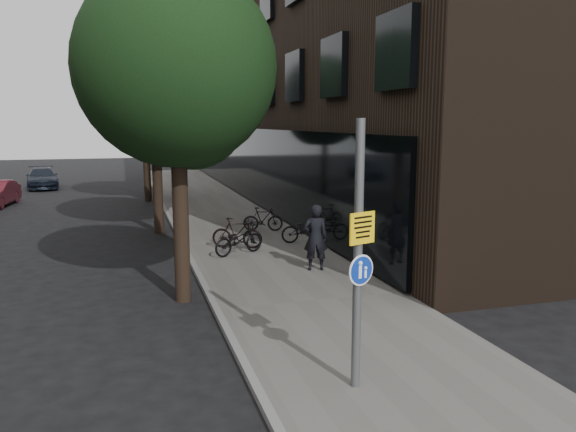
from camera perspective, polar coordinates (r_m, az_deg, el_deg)
name	(u,v)px	position (r m, az deg, el deg)	size (l,w,h in m)	color
ground	(366,367)	(9.95, 7.96, -14.97)	(120.00, 120.00, 0.00)	black
sidewalk	(251,243)	(19.10, -3.78, -2.74)	(4.50, 60.00, 0.12)	#5C5A55
curb_edge	(184,247)	(18.75, -10.51, -3.10)	(0.15, 60.00, 0.13)	slate
building_right_dark_brick	(346,33)	(33.00, 5.96, 17.99)	(12.00, 40.00, 18.00)	black
street_tree_near	(179,76)	(12.97, -11.02, 13.77)	(4.40, 4.40, 7.50)	black
street_tree_mid	(156,94)	(21.43, -13.27, 11.95)	(5.00, 5.00, 7.80)	black
street_tree_far	(145,102)	(30.41, -14.28, 11.12)	(5.00, 5.00, 7.80)	black
signpost	(358,256)	(8.34, 7.11, -4.05)	(0.45, 0.18, 4.05)	#595B5E
pedestrian	(315,237)	(15.23, 2.80, -2.18)	(0.66, 0.43, 1.81)	black
parked_bike_facade_near	(307,229)	(18.78, 1.90, -1.35)	(0.60, 1.71, 0.90)	black
parked_bike_facade_far	(263,219)	(20.78, -2.56, -0.32)	(0.41, 1.47, 0.88)	black
parked_bike_curb_near	(239,240)	(17.14, -5.03, -2.42)	(0.60, 1.73, 0.91)	black
parked_bike_curb_far	(237,233)	(17.98, -5.20, -1.74)	(0.46, 1.64, 0.98)	black
parked_car_far	(42,178)	(38.61, -23.70, 3.56)	(1.80, 4.43, 1.29)	black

